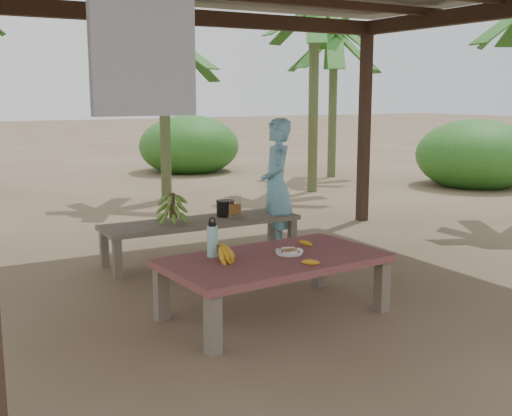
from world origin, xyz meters
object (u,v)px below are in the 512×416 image
work_table (274,265)px  cooking_pot (225,209)px  ripe_banana_bunch (218,252)px  bench (202,225)px  woman (277,185)px  plate (289,252)px  water_flask (212,240)px

work_table → cooking_pot: (0.57, 2.00, 0.10)m
ripe_banana_bunch → cooking_pot: (1.03, 1.91, -0.04)m
bench → ripe_banana_bunch: 1.98m
woman → ripe_banana_bunch: bearing=-19.7°
cooking_pot → bench: bearing=-168.0°
plate → woman: size_ratio=0.15×
cooking_pot → woman: bearing=-9.1°
bench → ripe_banana_bunch: (-0.70, -1.84, 0.18)m
work_table → plate: size_ratio=8.02×
bench → ripe_banana_bunch: ripe_banana_bunch is taller
cooking_pot → ripe_banana_bunch: bearing=-118.2°
plate → bench: bearing=87.6°
ripe_banana_bunch → water_flask: bearing=79.7°
ripe_banana_bunch → cooking_pot: 2.17m
woman → plate: bearing=-6.0°
bench → woman: bearing=-1.5°
bench → plate: bearing=-92.1°
water_flask → work_table: bearing=-31.4°
work_table → water_flask: size_ratio=5.70×
work_table → ripe_banana_bunch: 0.49m
bench → water_flask: (-0.67, -1.67, 0.24)m
plate → water_flask: (-0.59, 0.24, 0.12)m
plate → woman: bearing=61.6°
ripe_banana_bunch → cooking_pot: size_ratio=1.23×
bench → plate: plate is taller
bench → plate: 1.92m
work_table → plate: 0.18m
bench → water_flask: size_ratio=6.71×
woman → bench: bearing=-69.4°
water_flask → bench: bearing=68.2°
work_table → water_flask: water_flask is taller
bench → work_table: bearing=-96.8°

